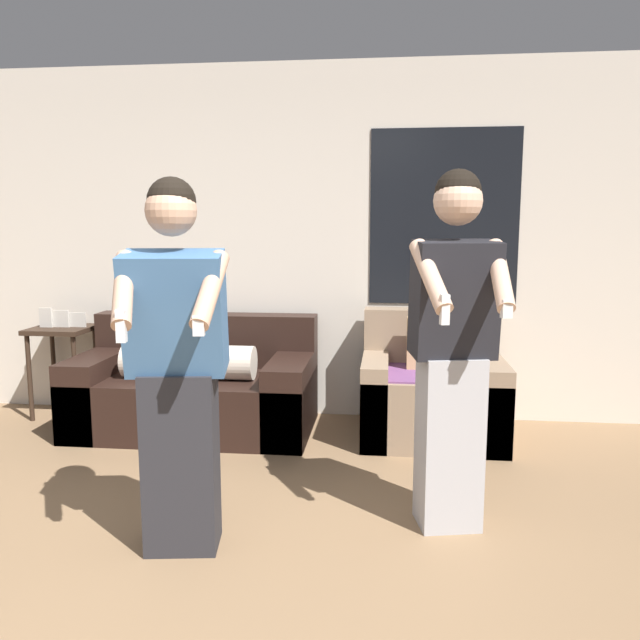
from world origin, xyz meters
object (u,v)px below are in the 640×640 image
couch (196,389)px  person_right (453,348)px  side_table (62,342)px  armchair (431,392)px  person_left (177,368)px

couch → person_right: (1.71, -1.34, 0.61)m
couch → side_table: side_table is taller
armchair → person_right: person_right is taller
armchair → side_table: bearing=176.2°
side_table → person_left: 2.51m
armchair → person_left: size_ratio=0.58×
couch → armchair: armchair is taller
couch → side_table: bearing=169.4°
couch → side_table: size_ratio=1.99×
armchair → side_table: armchair is taller
armchair → couch: bearing=-179.3°
side_table → person_right: (2.84, -1.56, 0.32)m
armchair → person_left: person_left is taller
side_table → person_right: 3.26m
couch → person_left: 1.86m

